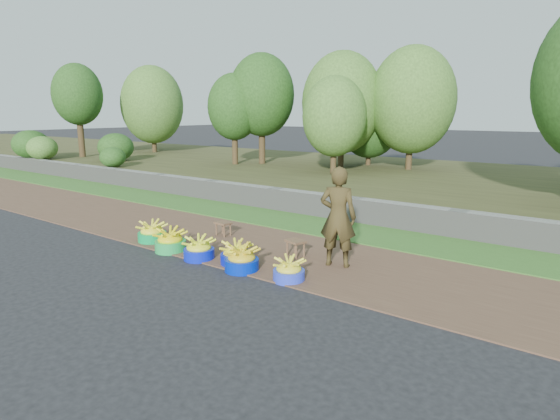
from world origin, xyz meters
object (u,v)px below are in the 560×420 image
Objects in this scene: stool_left at (223,225)px; vendor_woman at (338,217)px; basin_f at (289,271)px; basin_c at (199,249)px; basin_d at (236,254)px; basin_b at (170,241)px; stool_right at (296,243)px; basin_e at (242,260)px; basin_a at (152,233)px.

vendor_woman is (2.72, -0.26, 0.58)m from stool_left.
basin_f reaches higher than stool_left.
basin_f is (1.80, 0.07, -0.02)m from basin_c.
basin_d is 1.79m from stool_left.
stool_left is at bearing 117.83° from basin_c.
vendor_woman is (2.77, 1.03, 0.63)m from basin_b.
basin_c is 1.35× the size of stool_right.
basin_d is at bearing -39.81° from stool_left.
stool_left is (-0.69, 1.31, 0.06)m from basin_c.
basin_e is 0.85m from basin_f.
basin_e is 1.09m from stool_right.
basin_d is 1.73m from vendor_woman.
stool_right is (2.71, 0.84, 0.07)m from basin_a.
basin_c is 1.56× the size of stool_left.
basin_c is at bearing 10.38° from vendor_woman.
basin_b is 2.22m from stool_right.
basin_d is 0.95× the size of basin_e.
basin_b reaches higher than basin_f.
basin_f is 1.20m from vendor_woman.
basin_f is at bearing -26.49° from stool_left.
basin_b is 1.07× the size of basin_d.
basin_d is (0.68, 0.16, -0.00)m from basin_c.
basin_b is at bearing -152.26° from stool_right.
vendor_woman is (0.80, -0.00, 0.57)m from stool_right.
basin_a is 0.97× the size of basin_b.
stool_right is (0.54, 0.89, 0.08)m from basin_d.
basin_a is 1.04× the size of basin_d.
stool_left is (-2.49, 1.24, 0.08)m from basin_f.
basin_e is 2.11m from stool_left.
basin_a is 1.00× the size of basin_e.
stool_right is (0.28, 1.06, 0.07)m from basin_e.
basin_d is at bearing 175.24° from basin_f.
stool_right is at bearing -7.72° from stool_left.
basin_f is at bearing 2.29° from basin_c.
vendor_woman reaches higher than basin_d.
basin_a is at bearing -125.65° from stool_left.
stool_left is at bearing -22.47° from vendor_woman.
stool_left is (-1.65, 1.32, 0.06)m from basin_e.
basin_b is at bearing -14.34° from basin_a.
basin_e is at bearing -0.76° from basin_b.
stool_right is at bearing 17.27° from basin_a.
basin_f is at bearing -4.76° from basin_d.
basin_c is 0.95m from basin_e.
basin_d reaches higher than stool_right.
basin_d is 1.04m from stool_right.
basin_f is at bearing 1.23° from basin_b.
basin_e is at bearing -0.31° from basin_c.
vendor_woman is (2.03, 1.05, 0.64)m from basin_c.
basin_b is 1.17× the size of basin_f.
basin_a is 0.33× the size of vendor_woman.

